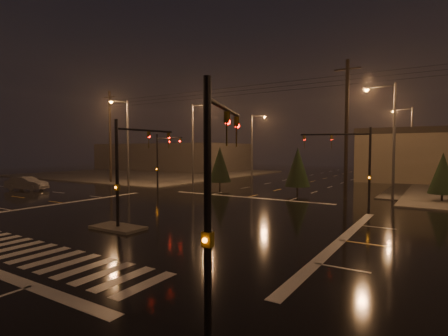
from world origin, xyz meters
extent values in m
plane|color=black|center=(0.00, 0.00, 0.00)|extent=(140.00, 140.00, 0.00)
cube|color=#4D4B45|center=(-30.00, 30.00, 0.06)|extent=(36.00, 36.00, 0.12)
cube|color=#4D4B45|center=(0.00, -4.00, 0.07)|extent=(3.00, 1.60, 0.15)
cube|color=beige|center=(0.00, -9.00, 0.01)|extent=(15.00, 2.60, 0.01)
cube|color=beige|center=(0.00, 11.00, 0.01)|extent=(16.00, 0.50, 0.01)
cube|color=#413C39|center=(-35.00, 42.00, 2.80)|extent=(30.00, 18.00, 5.60)
cylinder|color=black|center=(0.00, -4.00, 3.00)|extent=(0.18, 0.18, 6.00)
cylinder|color=black|center=(0.00, -1.75, 5.50)|extent=(0.12, 4.50, 0.12)
imported|color=#594707|center=(0.00, 0.27, 5.45)|extent=(0.16, 0.20, 1.00)
cube|color=#594707|center=(0.00, -4.00, 2.30)|extent=(0.25, 0.18, 0.35)
cylinder|color=black|center=(10.50, 10.50, 3.00)|extent=(0.18, 0.18, 6.00)
cylinder|color=black|center=(8.15, 9.64, 5.50)|extent=(4.74, 1.82, 0.12)
imported|color=#594707|center=(6.04, 8.88, 5.45)|extent=(0.24, 0.22, 1.00)
cube|color=#594707|center=(10.50, 10.50, 2.30)|extent=(0.25, 0.18, 0.35)
cylinder|color=black|center=(-10.50, 10.50, 3.00)|extent=(0.18, 0.18, 6.00)
cylinder|color=black|center=(-8.15, 9.64, 5.50)|extent=(4.74, 1.82, 0.12)
imported|color=#594707|center=(-6.04, 8.88, 5.45)|extent=(0.24, 0.22, 1.00)
cube|color=#594707|center=(-10.50, 10.50, 2.30)|extent=(0.25, 0.18, 0.35)
cylinder|color=black|center=(10.50, -10.50, 3.00)|extent=(0.18, 0.18, 6.00)
cylinder|color=black|center=(9.82, -8.62, 5.50)|extent=(1.48, 3.80, 0.12)
imported|color=#594707|center=(9.20, -6.93, 5.45)|extent=(0.22, 0.24, 1.00)
cube|color=#594707|center=(10.50, -10.50, 2.30)|extent=(0.25, 0.18, 0.35)
cylinder|color=#38383A|center=(-11.50, 18.00, 5.00)|extent=(0.24, 0.24, 10.00)
cylinder|color=#38383A|center=(-10.30, 18.00, 9.80)|extent=(2.40, 0.14, 0.14)
cube|color=#38383A|center=(-9.20, 18.00, 9.75)|extent=(0.70, 0.30, 0.18)
sphere|color=orange|center=(-9.20, 18.00, 9.62)|extent=(0.32, 0.32, 0.32)
cylinder|color=#38383A|center=(-11.50, 34.00, 5.00)|extent=(0.24, 0.24, 10.00)
cylinder|color=#38383A|center=(-10.30, 34.00, 9.80)|extent=(2.40, 0.14, 0.14)
cube|color=#38383A|center=(-9.20, 34.00, 9.75)|extent=(0.70, 0.30, 0.18)
sphere|color=orange|center=(-9.20, 34.00, 9.62)|extent=(0.32, 0.32, 0.32)
cylinder|color=#38383A|center=(11.50, 16.00, 5.00)|extent=(0.24, 0.24, 10.00)
cylinder|color=#38383A|center=(10.30, 16.00, 9.80)|extent=(2.40, 0.14, 0.14)
cube|color=#38383A|center=(9.20, 16.00, 9.75)|extent=(0.70, 0.30, 0.18)
sphere|color=orange|center=(9.20, 16.00, 9.62)|extent=(0.32, 0.32, 0.32)
cylinder|color=#38383A|center=(11.50, 36.00, 5.00)|extent=(0.24, 0.24, 10.00)
cylinder|color=#38383A|center=(10.30, 36.00, 9.80)|extent=(2.40, 0.14, 0.14)
cube|color=#38383A|center=(9.20, 36.00, 9.75)|extent=(0.70, 0.30, 0.18)
sphere|color=orange|center=(9.20, 36.00, 9.62)|extent=(0.32, 0.32, 0.32)
cylinder|color=#38383A|center=(-16.00, 11.50, 5.00)|extent=(0.24, 0.24, 10.00)
cylinder|color=#38383A|center=(-16.00, 10.30, 9.80)|extent=(0.14, 2.40, 0.14)
cube|color=#38383A|center=(-16.00, 9.20, 9.75)|extent=(0.30, 0.70, 0.18)
sphere|color=orange|center=(-16.00, 9.20, 9.62)|extent=(0.32, 0.32, 0.32)
cylinder|color=black|center=(-22.00, 14.00, 6.00)|extent=(0.32, 0.32, 12.00)
cube|color=black|center=(-22.00, 14.00, 11.20)|extent=(2.20, 0.12, 0.12)
cylinder|color=black|center=(8.00, 14.00, 6.00)|extent=(0.32, 0.32, 12.00)
cube|color=black|center=(8.00, 14.00, 11.20)|extent=(2.20, 0.12, 0.12)
cylinder|color=black|center=(15.10, 16.98, 0.35)|extent=(0.18, 0.18, 0.70)
cone|color=black|center=(15.10, 16.98, 2.42)|extent=(2.20, 2.20, 3.43)
cylinder|color=black|center=(-6.34, 16.26, 0.35)|extent=(0.18, 0.18, 0.70)
cone|color=black|center=(-6.34, 16.26, 2.69)|extent=(2.55, 2.55, 3.98)
cylinder|color=black|center=(2.86, 16.23, 0.35)|extent=(0.18, 0.18, 0.70)
cone|color=black|center=(2.86, 16.23, 2.64)|extent=(2.48, 2.48, 3.87)
imported|color=#5C5E64|center=(-22.78, 3.41, 0.74)|extent=(4.73, 2.91, 1.47)
camera|label=1|loc=(15.00, -16.99, 4.35)|focal=28.00mm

